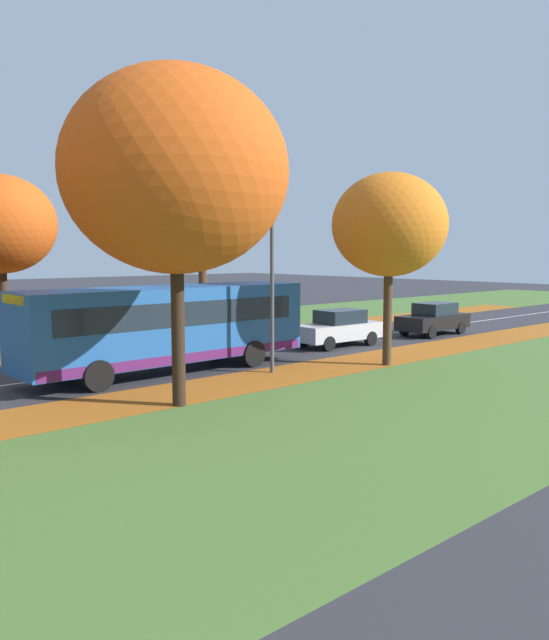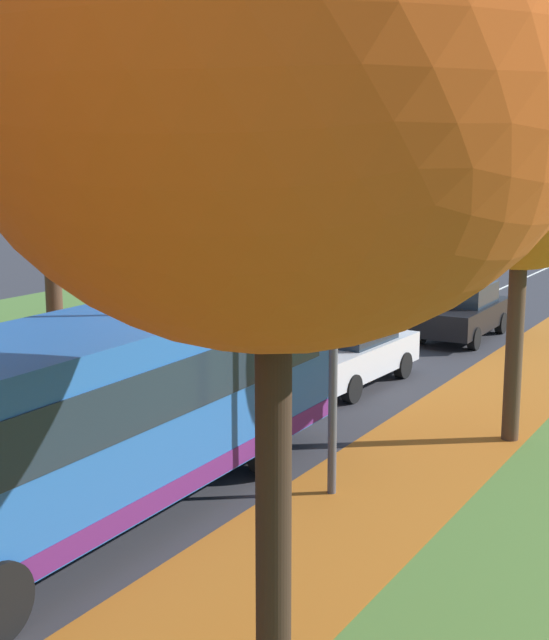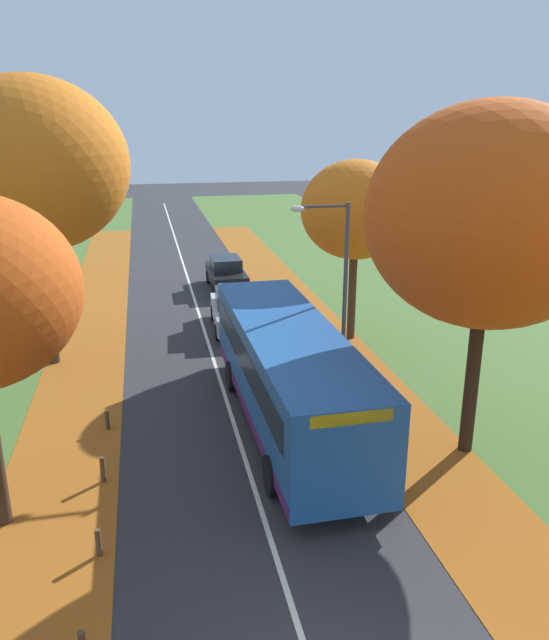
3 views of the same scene
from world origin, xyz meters
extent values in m
cube|color=#9E5619|center=(-4.60, 14.00, 0.01)|extent=(2.80, 60.00, 0.00)
cube|color=#476B2D|center=(9.20, 20.00, 0.00)|extent=(12.00, 90.00, 0.01)
cube|color=#9E5619|center=(4.60, 14.00, 0.01)|extent=(2.80, 60.00, 0.00)
cube|color=silver|center=(0.00, 20.00, 0.00)|extent=(0.12, 80.00, 0.01)
cylinder|color=#422D1E|center=(-5.69, 16.35, 2.29)|extent=(0.41, 0.41, 4.59)
ellipsoid|color=orange|center=(-5.69, 16.35, 6.98)|extent=(6.39, 6.39, 5.75)
cylinder|color=black|center=(5.85, 7.52, 2.01)|extent=(0.36, 0.36, 4.02)
ellipsoid|color=#C64C14|center=(5.85, 7.52, 6.26)|extent=(5.96, 5.96, 5.36)
cylinder|color=#422D1E|center=(5.69, 16.65, 1.79)|extent=(0.32, 0.32, 3.59)
ellipsoid|color=orange|center=(5.69, 16.65, 5.15)|extent=(4.16, 4.16, 3.75)
cylinder|color=#4C3823|center=(-3.50, 5.14, 0.31)|extent=(0.12, 0.12, 0.62)
cylinder|color=#4C3823|center=(-3.55, 7.90, 0.34)|extent=(0.12, 0.12, 0.68)
cylinder|color=#4C3823|center=(-3.57, 10.66, 0.30)|extent=(0.12, 0.12, 0.59)
cylinder|color=#47474C|center=(4.00, 12.49, 3.00)|extent=(0.14, 0.14, 6.00)
cylinder|color=#47474C|center=(3.20, 12.49, 5.90)|extent=(1.60, 0.10, 0.10)
ellipsoid|color=silver|center=(2.40, 12.49, 5.85)|extent=(0.44, 0.28, 0.20)
cube|color=#1E5199|center=(1.53, 9.85, 1.73)|extent=(2.65, 10.43, 2.50)
cube|color=#19232D|center=(1.60, 4.71, 2.08)|extent=(2.30, 0.13, 1.30)
cube|color=#19232D|center=(1.53, 9.85, 2.13)|extent=(2.67, 9.19, 0.80)
cube|color=#4C1951|center=(1.53, 9.85, 0.66)|extent=(2.66, 10.23, 0.32)
cube|color=yellow|center=(1.60, 4.69, 2.80)|extent=(1.75, 0.10, 0.28)
cylinder|color=black|center=(2.76, 6.64, 0.48)|extent=(0.31, 0.96, 0.96)
cylinder|color=black|center=(0.39, 6.61, 0.48)|extent=(0.31, 0.96, 0.96)
cylinder|color=black|center=(2.68, 12.73, 0.48)|extent=(0.31, 0.96, 0.96)
cylinder|color=black|center=(0.30, 12.69, 0.48)|extent=(0.31, 0.96, 0.96)
cube|color=#B7BABF|center=(1.27, 18.75, 0.67)|extent=(1.90, 4.28, 0.70)
cube|color=#19232D|center=(1.28, 18.90, 1.32)|extent=(1.54, 2.08, 0.60)
cylinder|color=black|center=(1.99, 17.41, 0.32)|extent=(0.25, 0.65, 0.64)
cylinder|color=black|center=(0.43, 17.48, 0.32)|extent=(0.25, 0.65, 0.64)
cylinder|color=black|center=(2.12, 20.01, 0.32)|extent=(0.25, 0.65, 0.64)
cylinder|color=black|center=(0.55, 20.08, 0.32)|extent=(0.25, 0.65, 0.64)
cube|color=black|center=(1.82, 25.21, 0.67)|extent=(1.73, 4.21, 0.70)
cube|color=#19232D|center=(1.82, 25.36, 1.32)|extent=(1.46, 2.03, 0.60)
cylinder|color=black|center=(2.61, 23.92, 0.32)|extent=(0.23, 0.64, 0.64)
cylinder|color=black|center=(1.05, 23.90, 0.32)|extent=(0.23, 0.64, 0.64)
cylinder|color=black|center=(2.59, 26.52, 0.32)|extent=(0.23, 0.64, 0.64)
cylinder|color=black|center=(1.03, 26.51, 0.32)|extent=(0.23, 0.64, 0.64)
camera|label=1|loc=(20.03, -1.50, 4.14)|focal=35.00mm
camera|label=2|loc=(10.08, 0.37, 5.40)|focal=50.00mm
camera|label=3|loc=(-2.20, -5.93, 8.50)|focal=35.00mm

